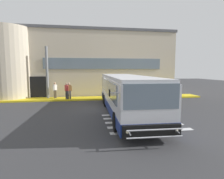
# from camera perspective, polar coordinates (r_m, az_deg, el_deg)

# --- Properties ---
(ground_plane) EXTENTS (80.00, 90.00, 0.02)m
(ground_plane) POSITION_cam_1_polar(r_m,az_deg,el_deg) (14.81, -3.45, -5.91)
(ground_plane) COLOR #353538
(ground_plane) RESTS_ON ground
(bay_paint_stripes) EXTENTS (4.40, 3.96, 0.01)m
(bay_paint_stripes) POSITION_cam_1_polar(r_m,az_deg,el_deg) (11.22, 9.22, -9.88)
(bay_paint_stripes) COLOR silver
(bay_paint_stripes) RESTS_ON ground
(terminal_building) EXTENTS (21.05, 13.80, 7.83)m
(terminal_building) POSITION_cam_1_polar(r_m,az_deg,el_deg) (26.01, -7.69, 7.94)
(terminal_building) COLOR beige
(terminal_building) RESTS_ON ground
(boarding_curb) EXTENTS (23.25, 2.00, 0.15)m
(boarding_curb) POSITION_cam_1_polar(r_m,az_deg,el_deg) (19.50, -4.92, -2.73)
(boarding_curb) COLOR yellow
(boarding_curb) RESTS_ON ground
(entry_support_column) EXTENTS (0.28, 0.28, 5.38)m
(entry_support_column) POSITION_cam_1_polar(r_m,az_deg,el_deg) (20.14, -19.88, 5.12)
(entry_support_column) COLOR slate
(entry_support_column) RESTS_ON boarding_curb
(bus_main_foreground) EXTENTS (3.49, 11.92, 2.70)m
(bus_main_foreground) POSITION_cam_1_polar(r_m,az_deg,el_deg) (12.92, 4.12, -1.64)
(bus_main_foreground) COLOR silver
(bus_main_foreground) RESTS_ON ground
(passenger_near_column) EXTENTS (0.40, 0.50, 1.68)m
(passenger_near_column) POSITION_cam_1_polar(r_m,az_deg,el_deg) (19.73, -17.60, 0.05)
(passenger_near_column) COLOR #4C4233
(passenger_near_column) RESTS_ON boarding_curb
(passenger_by_doorway) EXTENTS (0.40, 0.49, 1.68)m
(passenger_by_doorway) POSITION_cam_1_polar(r_m,az_deg,el_deg) (18.78, -14.19, -0.14)
(passenger_by_doorway) COLOR #2D2D33
(passenger_by_doorway) RESTS_ON boarding_curb
(passenger_at_curb_edge) EXTENTS (0.59, 0.40, 1.68)m
(passenger_at_curb_edge) POSITION_cam_1_polar(r_m,az_deg,el_deg) (18.81, -13.46, -0.01)
(passenger_at_curb_edge) COLOR #2D2D33
(passenger_at_curb_edge) RESTS_ON boarding_curb
(safety_bollard_yellow) EXTENTS (0.18, 0.18, 0.90)m
(safety_bollard_yellow) POSITION_cam_1_polar(r_m,az_deg,el_deg) (18.42, -0.45, -2.05)
(safety_bollard_yellow) COLOR yellow
(safety_bollard_yellow) RESTS_ON ground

